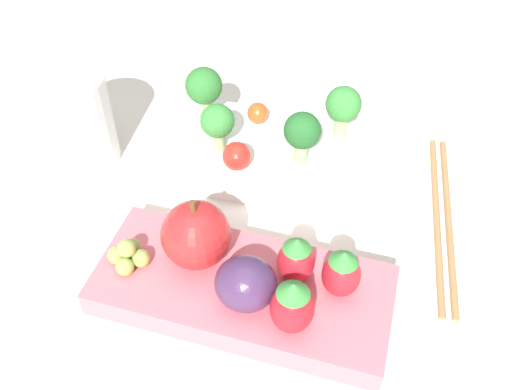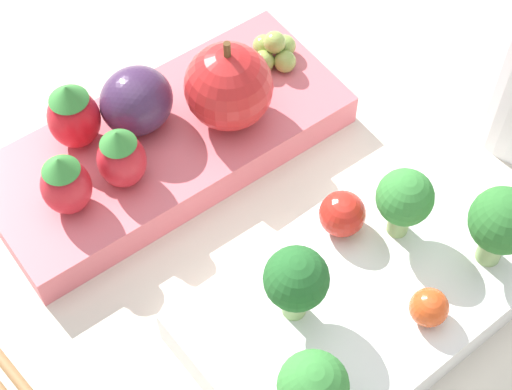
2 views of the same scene
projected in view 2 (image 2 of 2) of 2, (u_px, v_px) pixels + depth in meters
ground_plane at (243, 233)px, 0.50m from camera, size 4.00×4.00×0.00m
bento_box_savoury at (358, 303)px, 0.46m from camera, size 0.19×0.13×0.03m
bento_box_fruit at (167, 144)px, 0.52m from camera, size 0.23×0.13×0.02m
broccoli_floret_0 at (296, 281)px, 0.41m from camera, size 0.03×0.03×0.05m
broccoli_floret_1 at (405, 199)px, 0.44m from camera, size 0.03×0.03×0.05m
broccoli_floret_2 at (502, 223)px, 0.43m from camera, size 0.04×0.04×0.05m
broccoli_floret_3 at (313, 388)px, 0.38m from camera, size 0.03×0.03×0.05m
cherry_tomato_0 at (342, 214)px, 0.46m from camera, size 0.03×0.03×0.03m
cherry_tomato_1 at (429, 307)px, 0.43m from camera, size 0.02×0.02×0.02m
apple at (229, 87)px, 0.50m from camera, size 0.05×0.05×0.06m
strawberry_0 at (65, 184)px, 0.47m from camera, size 0.03×0.03×0.04m
strawberry_1 at (73, 115)px, 0.49m from camera, size 0.03×0.03×0.05m
strawberry_2 at (121, 157)px, 0.48m from camera, size 0.03×0.03×0.04m
plum at (142, 97)px, 0.50m from camera, size 0.04×0.04×0.04m
grape_cluster at (274, 51)px, 0.54m from camera, size 0.03×0.03×0.02m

